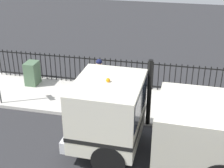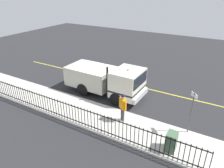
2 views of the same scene
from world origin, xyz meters
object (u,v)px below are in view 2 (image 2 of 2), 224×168
at_px(work_truck, 108,79).
at_px(worker_standing, 123,105).
at_px(street_sign, 192,108).
at_px(utility_cabinet, 171,142).
at_px(traffic_cone, 86,73).

relative_size(work_truck, worker_standing, 3.40).
height_order(work_truck, street_sign, work_truck).
height_order(utility_cabinet, traffic_cone, utility_cabinet).
relative_size(work_truck, utility_cabinet, 6.17).
distance_m(worker_standing, utility_cabinet, 3.44).
bearing_deg(utility_cabinet, work_truck, -122.12).
xyz_separation_m(work_truck, utility_cabinet, (3.62, 5.77, -0.68)).
height_order(work_truck, utility_cabinet, work_truck).
xyz_separation_m(traffic_cone, street_sign, (3.73, 9.79, 1.35)).
xyz_separation_m(worker_standing, street_sign, (-0.83, 3.68, 0.47)).
distance_m(worker_standing, traffic_cone, 7.67).
xyz_separation_m(work_truck, traffic_cone, (-1.96, -3.56, -0.96)).
bearing_deg(worker_standing, traffic_cone, -2.80).
height_order(utility_cabinet, street_sign, street_sign).
bearing_deg(street_sign, worker_standing, -77.27).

